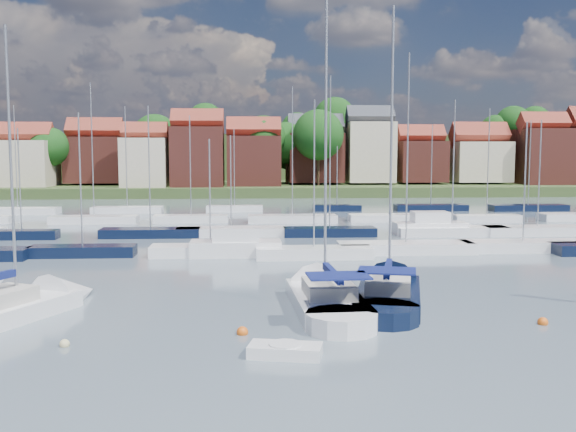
{
  "coord_description": "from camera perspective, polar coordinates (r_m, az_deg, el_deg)",
  "views": [
    {
      "loc": [
        -4.44,
        -29.3,
        8.0
      ],
      "look_at": [
        -1.64,
        14.0,
        3.69
      ],
      "focal_mm": 40.0,
      "sensor_mm": 36.0,
      "label": 1
    }
  ],
  "objects": [
    {
      "name": "sailboat_left",
      "position": [
        34.84,
        -22.0,
        -7.42
      ],
      "size": [
        7.51,
        11.33,
        15.19
      ],
      "rotation": [
        0.0,
        0.0,
        1.12
      ],
      "color": "white",
      "rests_on": "ground"
    },
    {
      "name": "buoy_e",
      "position": [
        36.08,
        5.26,
        -7.16
      ],
      "size": [
        0.43,
        0.43,
        0.43
      ],
      "primitive_type": "sphere",
      "color": "#D85914",
      "rests_on": "ground"
    },
    {
      "name": "far_shore_town",
      "position": [
        162.14,
        -1.35,
        4.47
      ],
      "size": [
        212.46,
        90.0,
        22.27
      ],
      "color": "#384924",
      "rests_on": "ground"
    },
    {
      "name": "buoy_c",
      "position": [
        28.83,
        -4.08,
        -10.45
      ],
      "size": [
        0.52,
        0.52,
        0.52
      ],
      "primitive_type": "sphere",
      "color": "#D85914",
      "rests_on": "ground"
    },
    {
      "name": "ground",
      "position": [
        69.91,
        -0.04,
        -0.9
      ],
      "size": [
        260.0,
        260.0,
        0.0
      ],
      "primitive_type": "plane",
      "color": "#475661",
      "rests_on": "ground"
    },
    {
      "name": "tender",
      "position": [
        25.73,
        -0.25,
        -11.88
      ],
      "size": [
        3.08,
        1.92,
        0.62
      ],
      "rotation": [
        0.0,
        0.0,
        -0.22
      ],
      "color": "white",
      "rests_on": "ground"
    },
    {
      "name": "buoy_f",
      "position": [
        32.59,
        21.7,
        -8.95
      ],
      "size": [
        0.49,
        0.49,
        0.49
      ],
      "primitive_type": "sphere",
      "color": "#D85914",
      "rests_on": "ground"
    },
    {
      "name": "sailboat_navy",
      "position": [
        36.11,
        9.02,
        -6.63
      ],
      "size": [
        6.22,
        12.64,
        16.9
      ],
      "rotation": [
        0.0,
        0.0,
        1.31
      ],
      "color": "black",
      "rests_on": "ground"
    },
    {
      "name": "buoy_b",
      "position": [
        28.59,
        -19.24,
        -10.9
      ],
      "size": [
        0.42,
        0.42,
        0.42
      ],
      "primitive_type": "sphere",
      "color": "beige",
      "rests_on": "ground"
    },
    {
      "name": "buoy_d",
      "position": [
        29.85,
        9.92,
        -9.96
      ],
      "size": [
        0.45,
        0.45,
        0.45
      ],
      "primitive_type": "sphere",
      "color": "beige",
      "rests_on": "ground"
    },
    {
      "name": "sailboat_centre",
      "position": [
        34.67,
        2.99,
        -7.09
      ],
      "size": [
        3.89,
        12.73,
        17.05
      ],
      "rotation": [
        0.0,
        0.0,
        1.62
      ],
      "color": "white",
      "rests_on": "ground"
    },
    {
      "name": "marina_field",
      "position": [
        65.21,
        1.91,
        -1.0
      ],
      "size": [
        79.62,
        41.41,
        15.93
      ],
      "color": "white",
      "rests_on": "ground"
    }
  ]
}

